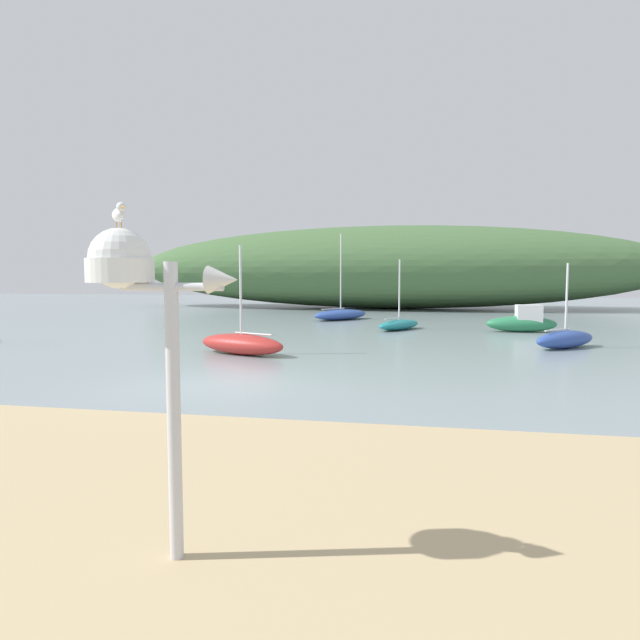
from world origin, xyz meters
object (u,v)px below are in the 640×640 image
sailboat_outer_mooring (341,314)px  mast_structure (134,285)px  sailboat_west_reach (399,324)px  sailboat_mid_channel (565,339)px  motorboat_centre_water (523,322)px  seagull_on_radar (119,213)px  sailboat_far_left (241,344)px

sailboat_outer_mooring → mast_structure: bearing=-85.2°
sailboat_outer_mooring → sailboat_west_reach: 6.72m
mast_structure → sailboat_outer_mooring: size_ratio=0.55×
sailboat_mid_channel → motorboat_centre_water: bearing=94.6°
seagull_on_radar → sailboat_mid_channel: bearing=65.0°
seagull_on_radar → motorboat_centre_water: size_ratio=0.07×
motorboat_centre_water → sailboat_mid_channel: bearing=-85.4°
seagull_on_radar → sailboat_west_reach: 22.97m
mast_structure → sailboat_mid_channel: sailboat_mid_channel is taller
sailboat_far_left → seagull_on_radar: bearing=-75.2°
seagull_on_radar → sailboat_outer_mooring: bearing=94.6°
mast_structure → sailboat_west_reach: sailboat_west_reach is taller
sailboat_west_reach → sailboat_mid_channel: bearing=-42.3°
sailboat_outer_mooring → motorboat_centre_water: 11.17m
sailboat_mid_channel → sailboat_west_reach: size_ratio=0.90×
sailboat_west_reach → mast_structure: bearing=-93.5°
seagull_on_radar → sailboat_far_left: bearing=104.8°
sailboat_mid_channel → sailboat_outer_mooring: (-10.15, 11.34, -0.00)m
seagull_on_radar → sailboat_west_reach: size_ratio=0.07×
sailboat_far_left → sailboat_west_reach: bearing=62.3°
sailboat_far_left → sailboat_outer_mooring: size_ratio=0.71×
sailboat_far_left → mast_structure: bearing=-74.7°
seagull_on_radar → sailboat_far_left: (-3.49, 13.20, -2.86)m
sailboat_mid_channel → motorboat_centre_water: size_ratio=0.96×
mast_structure → sailboat_far_left: 13.86m
mast_structure → sailboat_west_reach: size_ratio=0.82×
sailboat_mid_channel → sailboat_far_left: 11.97m
sailboat_mid_channel → sailboat_west_reach: 8.61m
mast_structure → sailboat_west_reach: 22.88m
sailboat_outer_mooring → motorboat_centre_water: (9.69, -5.55, 0.16)m
mast_structure → sailboat_far_left: size_ratio=0.78×
mast_structure → sailboat_mid_channel: size_ratio=0.92×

